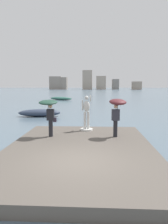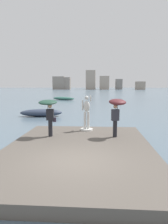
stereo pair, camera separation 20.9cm
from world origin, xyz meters
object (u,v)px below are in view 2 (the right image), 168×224
statue_white_figure (87,115)px  onlooker_left (49,108)px  boat_mid (41,113)px  onlooker_right (117,108)px  boat_far (64,98)px

statue_white_figure → onlooker_left: (-1.93, -1.62, 0.61)m
onlooker_left → boat_mid: (-3.13, 9.75, -1.56)m
onlooker_left → onlooker_right: onlooker_right is taller
statue_white_figure → boat_mid: bearing=121.9°
boat_far → onlooker_left: bearing=-81.8°
onlooker_left → boat_far: onlooker_left is taller
statue_white_figure → onlooker_left: bearing=-139.9°
onlooker_right → boat_far: bearing=104.2°
onlooker_right → boat_mid: size_ratio=0.48×
statue_white_figure → onlooker_right: size_ratio=1.04×
onlooker_right → boat_mid: bearing=125.0°
onlooker_left → onlooker_right: size_ratio=0.97×
onlooker_left → onlooker_right: bearing=2.0°
onlooker_right → boat_mid: onlooker_right is taller
boat_far → statue_white_figure: bearing=-78.0°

